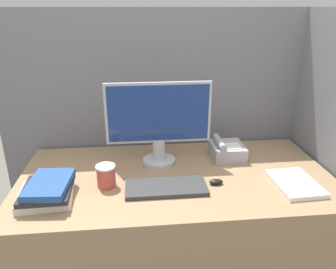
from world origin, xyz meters
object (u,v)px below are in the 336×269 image
monitor (159,123)px  book_stack (47,191)px  coffee_cup (106,176)px  mouse (216,182)px  keyboard (166,187)px  desk_telephone (227,150)px

monitor → book_stack: bearing=-148.5°
coffee_cup → book_stack: coffee_cup is taller
monitor → book_stack: monitor is taller
monitor → coffee_cup: 0.39m
mouse → coffee_cup: size_ratio=0.62×
keyboard → mouse: mouse is taller
book_stack → mouse: bearing=3.6°
keyboard → coffee_cup: size_ratio=3.51×
mouse → desk_telephone: 0.32m
coffee_cup → desk_telephone: 0.69m
mouse → book_stack: 0.77m
keyboard → desk_telephone: (0.37, 0.31, 0.03)m
mouse → book_stack: size_ratio=0.25×
desk_telephone → mouse: bearing=-114.1°
book_stack → desk_telephone: 0.96m
book_stack → monitor: bearing=31.5°
mouse → keyboard: bearing=-174.8°
coffee_cup → desk_telephone: bearing=21.3°
monitor → coffee_cup: size_ratio=5.10×
book_stack → keyboard: bearing=2.9°
monitor → book_stack: 0.63m
monitor → mouse: size_ratio=8.29×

